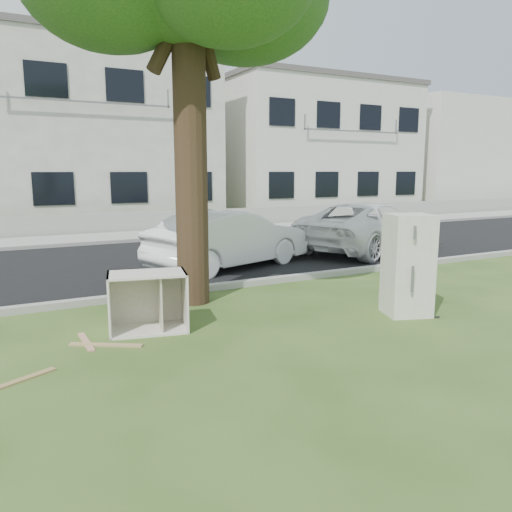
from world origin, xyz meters
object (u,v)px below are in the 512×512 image
fridge (408,265)px  car_right (368,226)px  cabinet (148,302)px  car_center (230,239)px

fridge → car_right: (3.68, 5.27, -0.11)m
fridge → car_right: fridge is taller
cabinet → car_right: bearing=41.6°
fridge → cabinet: fridge is taller
car_right → fridge: bearing=123.7°
cabinet → fridge: bearing=-3.4°
car_right → car_center: bearing=74.3°
fridge → car_right: bearing=74.7°
fridge → car_right: 6.43m
fridge → car_center: fridge is taller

